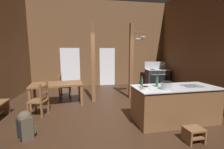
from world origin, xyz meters
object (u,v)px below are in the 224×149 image
object	(u,v)px
dining_table	(57,86)
stockpot_on_counter	(166,86)
bottle_tall_on_counter	(142,83)
ladderback_chair_by_post	(40,100)
backpack	(25,124)
bottle_short_on_counter	(157,82)
kitchen_island	(175,104)
ladderback_chair_near_window	(64,86)
mixing_bowl_on_counter	(145,88)
step_stool	(194,134)
stove_range	(157,78)

from	to	relation	value
dining_table	stockpot_on_counter	bearing A→B (deg)	-36.25
bottle_tall_on_counter	ladderback_chair_by_post	bearing A→B (deg)	161.51
backpack	bottle_short_on_counter	distance (m)	3.16
kitchen_island	dining_table	bearing A→B (deg)	150.42
stockpot_on_counter	bottle_short_on_counter	bearing A→B (deg)	102.99
ladderback_chair_near_window	ladderback_chair_by_post	bearing A→B (deg)	-101.55
stockpot_on_counter	bottle_short_on_counter	distance (m)	0.34
backpack	mixing_bowl_on_counter	xyz separation A→B (m)	(2.64, 0.09, 0.65)
ladderback_chair_near_window	mixing_bowl_on_counter	size ratio (longest dim) A/B	4.48
step_stool	ladderback_chair_near_window	xyz separation A→B (m)	(-3.07, 3.69, 0.27)
ladderback_chair_near_window	backpack	size ratio (longest dim) A/B	1.59
stove_range	backpack	distance (m)	6.42
mixing_bowl_on_counter	bottle_short_on_counter	size ratio (longest dim) A/B	0.65
dining_table	backpack	size ratio (longest dim) A/B	3.04
kitchen_island	mixing_bowl_on_counter	distance (m)	1.04
ladderback_chair_by_post	mixing_bowl_on_counter	bearing A→B (deg)	-22.08
ladderback_chair_near_window	backpack	world-z (taller)	ladderback_chair_near_window
step_stool	bottle_tall_on_counter	xyz separation A→B (m)	(-0.76, 0.97, 0.86)
step_stool	stockpot_on_counter	size ratio (longest dim) A/B	1.17
step_stool	backpack	size ratio (longest dim) A/B	0.63
stove_range	ladderback_chair_by_post	bearing A→B (deg)	-149.11
ladderback_chair_by_post	stove_range	bearing A→B (deg)	30.89
ladderback_chair_near_window	bottle_tall_on_counter	bearing A→B (deg)	-49.64
kitchen_island	stockpot_on_counter	bearing A→B (deg)	-148.04
stove_range	ladderback_chair_near_window	world-z (taller)	stove_range
stockpot_on_counter	bottle_tall_on_counter	bearing A→B (deg)	151.02
backpack	dining_table	bearing A→B (deg)	83.78
ladderback_chair_by_post	backpack	bearing A→B (deg)	-87.13
step_stool	bottle_tall_on_counter	world-z (taller)	bottle_tall_on_counter
backpack	bottle_tall_on_counter	size ratio (longest dim) A/B	2.04
mixing_bowl_on_counter	bottle_short_on_counter	xyz separation A→B (m)	(0.41, 0.25, 0.09)
kitchen_island	bottle_tall_on_counter	bearing A→B (deg)	178.29
backpack	kitchen_island	bearing A→B (deg)	4.18
step_stool	backpack	xyz separation A→B (m)	(-3.38, 0.68, 0.14)
mixing_bowl_on_counter	bottle_short_on_counter	distance (m)	0.49
step_stool	mixing_bowl_on_counter	xyz separation A→B (m)	(-0.74, 0.77, 0.78)
dining_table	ladderback_chair_by_post	bearing A→B (deg)	-107.10
ladderback_chair_by_post	bottle_tall_on_counter	xyz separation A→B (m)	(2.68, -0.90, 0.59)
backpack	bottle_short_on_counter	size ratio (longest dim) A/B	1.83
dining_table	backpack	bearing A→B (deg)	-96.22
step_stool	ladderback_chair_by_post	size ratio (longest dim) A/B	0.40
dining_table	stockpot_on_counter	distance (m)	3.61
dining_table	mixing_bowl_on_counter	size ratio (longest dim) A/B	8.55
dining_table	ladderback_chair_by_post	world-z (taller)	ladderback_chair_by_post
ladderback_chair_by_post	backpack	xyz separation A→B (m)	(0.06, -1.18, -0.14)
stove_range	backpack	xyz separation A→B (m)	(-4.90, -4.15, -0.17)
bottle_tall_on_counter	stockpot_on_counter	bearing A→B (deg)	-28.98
kitchen_island	step_stool	bearing A→B (deg)	-98.97
ladderback_chair_by_post	backpack	world-z (taller)	ladderback_chair_by_post
bottle_tall_on_counter	backpack	bearing A→B (deg)	-173.81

